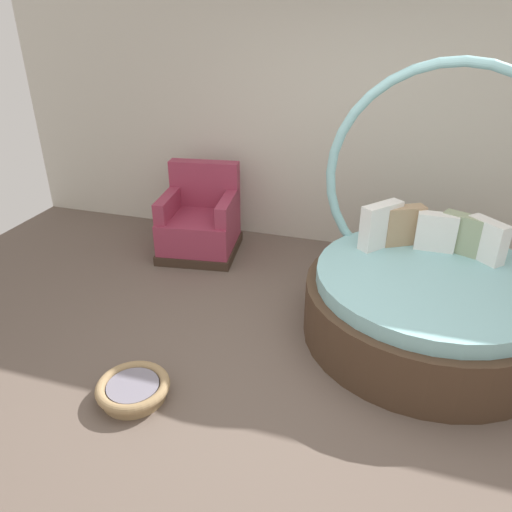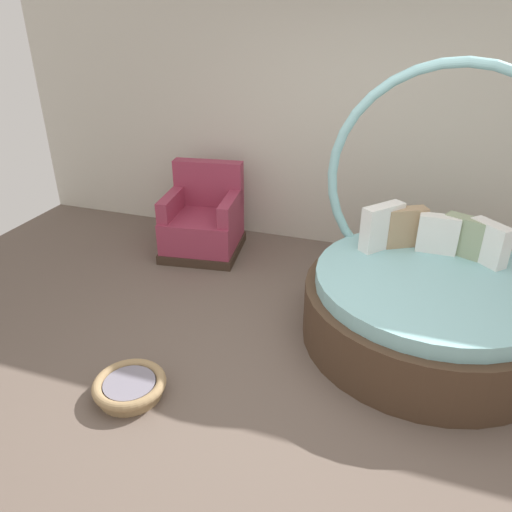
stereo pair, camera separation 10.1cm
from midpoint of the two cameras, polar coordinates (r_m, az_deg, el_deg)
ground_plane at (r=3.70m, az=6.15°, el=-14.32°), size 8.00×8.00×0.02m
back_wall at (r=5.25m, az=13.42°, el=17.13°), size 8.00×0.12×3.15m
round_daybed at (r=4.15m, az=20.30°, el=-3.94°), size 1.95×1.95×2.11m
red_armchair at (r=5.35m, az=-5.60°, el=3.95°), size 0.90×0.90×0.94m
pet_basket at (r=3.61m, az=-13.74°, el=-14.61°), size 0.51×0.51×0.13m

